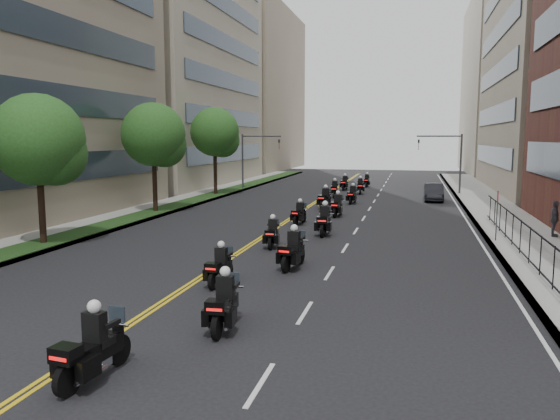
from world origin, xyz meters
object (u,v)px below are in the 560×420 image
Objects in this scene: motorcycle_8 at (325,199)px; parked_sedan at (434,192)px; motorcycle_6 at (299,214)px; motorcycle_12 at (345,184)px; motorcycle_4 at (272,234)px; motorcycle_5 at (325,222)px; motorcycle_9 at (352,195)px; motorcycle_3 at (293,251)px; motorcycle_10 at (335,190)px; pedestrian_c at (555,219)px; motorcycle_2 at (220,268)px; motorcycle_7 at (337,206)px; motorcycle_11 at (360,187)px; motorcycle_0 at (91,350)px; motorcycle_13 at (367,181)px; motorcycle_1 at (224,305)px.

motorcycle_8 is 0.55× the size of parked_sedan.
motorcycle_12 is (0.02, 22.49, 0.04)m from motorcycle_6.
motorcycle_4 is 4.34m from motorcycle_5.
motorcycle_9 reaches higher than parked_sedan.
parked_sedan is (6.37, 26.14, 0.01)m from motorcycle_3.
motorcycle_12 reaches higher than motorcycle_4.
motorcycle_10 is (0.02, 15.22, 0.06)m from motorcycle_6.
motorcycle_5 is 1.08× the size of motorcycle_10.
motorcycle_4 is 7.26m from motorcycle_6.
motorcycle_3 is 1.30× the size of pedestrian_c.
motorcycle_6 is at bearing 120.89° from motorcycle_5.
motorcycle_7 is (1.77, 18.09, 0.06)m from motorcycle_2.
motorcycle_6 is 0.90× the size of motorcycle_7.
motorcycle_2 is 0.49× the size of parked_sedan.
motorcycle_3 reaches higher than motorcycle_8.
motorcycle_4 reaches higher than parked_sedan.
motorcycle_9 is 0.99× the size of motorcycle_12.
motorcycle_5 is 11.23m from motorcycle_8.
motorcycle_11 is 1.22× the size of pedestrian_c.
motorcycle_7 is at bearing -84.22° from motorcycle_10.
motorcycle_9 reaches higher than motorcycle_6.
motorcycle_3 is (2.03, 11.12, 0.00)m from motorcycle_0.
motorcycle_8 is 14.77m from motorcycle_12.
motorcycle_8 is at bearing -94.66° from motorcycle_13.
motorcycle_2 is 1.00× the size of motorcycle_4.
motorcycle_8 reaches higher than motorcycle_1.
motorcycle_13 is at bearing 89.42° from motorcycle_5.
motorcycle_3 is at bearing -70.63° from motorcycle_4.
motorcycle_12 reaches higher than motorcycle_6.
motorcycle_3 is at bearing -89.71° from motorcycle_13.
pedestrian_c is (13.91, -17.00, 0.40)m from motorcycle_10.
motorcycle_4 is (0.15, 15.11, -0.08)m from motorcycle_0.
pedestrian_c is (5.50, -16.67, 0.36)m from parked_sedan.
pedestrian_c is (12.01, -20.82, 0.42)m from motorcycle_11.
parked_sedan is at bearing -60.51° from motorcycle_13.
motorcycle_2 is at bearing -88.75° from motorcycle_9.
motorcycle_8 is at bearing 97.95° from motorcycle_5.
pedestrian_c is at bearing 0.24° from motorcycle_6.
motorcycle_0 reaches higher than motorcycle_12.
motorcycle_9 is 0.95× the size of motorcycle_10.
motorcycle_0 is 1.12× the size of motorcycle_2.
motorcycle_1 is 1.05× the size of motorcycle_11.
motorcycle_2 is at bearing -115.37° from motorcycle_3.
motorcycle_8 reaches higher than motorcycle_9.
motorcycle_1 reaches higher than motorcycle_13.
motorcycle_12 is at bearing 96.71° from motorcycle_0.
motorcycle_4 is 0.97× the size of motorcycle_9.
motorcycle_4 is 1.16× the size of pedestrian_c.
motorcycle_0 is 1.01× the size of motorcycle_8.
motorcycle_11 is at bearing 60.51° from motorcycle_10.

